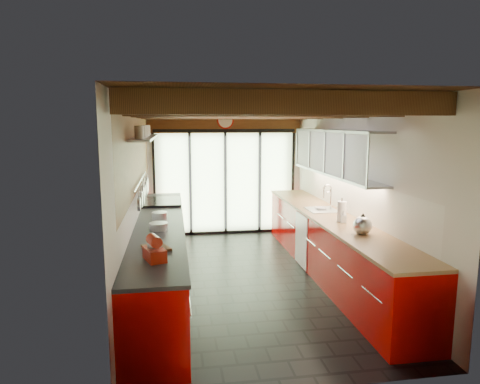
{
  "coord_description": "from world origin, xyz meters",
  "views": [
    {
      "loc": [
        -1.06,
        -6.02,
        2.3
      ],
      "look_at": [
        -0.05,
        0.4,
        1.25
      ],
      "focal_mm": 32.0,
      "sensor_mm": 36.0,
      "label": 1
    }
  ],
  "objects_px": {
    "stand_mixer": "(155,250)",
    "paper_towel": "(342,212)",
    "soap_bottle": "(343,217)",
    "kettle": "(363,224)",
    "bowl": "(321,209)"
  },
  "relations": [
    {
      "from": "stand_mixer",
      "to": "soap_bottle",
      "type": "xyz_separation_m",
      "value": [
        2.54,
        1.27,
        -0.02
      ]
    },
    {
      "from": "soap_bottle",
      "to": "paper_towel",
      "type": "bearing_deg",
      "value": 90.0
    },
    {
      "from": "soap_bottle",
      "to": "bowl",
      "type": "relative_size",
      "value": 0.92
    },
    {
      "from": "kettle",
      "to": "paper_towel",
      "type": "distance_m",
      "value": 0.68
    },
    {
      "from": "stand_mixer",
      "to": "kettle",
      "type": "relative_size",
      "value": 1.1
    },
    {
      "from": "stand_mixer",
      "to": "soap_bottle",
      "type": "height_order",
      "value": "stand_mixer"
    },
    {
      "from": "kettle",
      "to": "paper_towel",
      "type": "relative_size",
      "value": 0.88
    },
    {
      "from": "paper_towel",
      "to": "soap_bottle",
      "type": "distance_m",
      "value": 0.09
    },
    {
      "from": "paper_towel",
      "to": "stand_mixer",
      "type": "bearing_deg",
      "value": -152.3
    },
    {
      "from": "stand_mixer",
      "to": "paper_towel",
      "type": "distance_m",
      "value": 2.87
    },
    {
      "from": "bowl",
      "to": "paper_towel",
      "type": "bearing_deg",
      "value": -90.0
    },
    {
      "from": "stand_mixer",
      "to": "soap_bottle",
      "type": "relative_size",
      "value": 1.98
    },
    {
      "from": "kettle",
      "to": "soap_bottle",
      "type": "xyz_separation_m",
      "value": [
        0.0,
        0.62,
        -0.04
      ]
    },
    {
      "from": "kettle",
      "to": "paper_towel",
      "type": "xyz_separation_m",
      "value": [
        0.0,
        0.68,
        0.02
      ]
    },
    {
      "from": "kettle",
      "to": "soap_bottle",
      "type": "height_order",
      "value": "kettle"
    }
  ]
}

